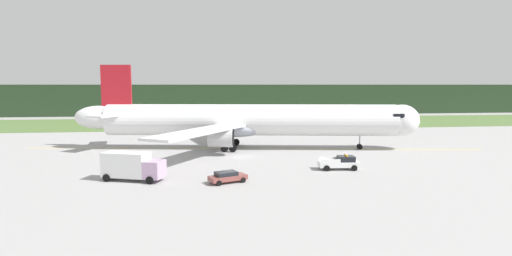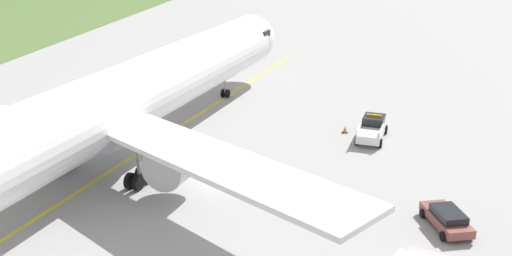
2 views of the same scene
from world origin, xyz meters
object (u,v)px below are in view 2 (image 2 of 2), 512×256
at_px(staff_car, 447,218).
at_px(apron_cone, 345,129).
at_px(ops_pickup_truck, 372,128).
at_px(airliner, 118,104).

distance_m(staff_car, apron_cone, 17.69).
bearing_deg(ops_pickup_truck, apron_cone, 70.73).
xyz_separation_m(airliner, staff_car, (-4.87, -24.04, -4.16)).
relative_size(airliner, apron_cone, 93.12).
height_order(airliner, ops_pickup_truck, airliner).
height_order(airliner, apron_cone, airliner).
bearing_deg(ops_pickup_truck, airliner, 118.56).
bearing_deg(apron_cone, airliner, 124.11).
xyz_separation_m(ops_pickup_truck, apron_cone, (0.85, 2.42, -0.59)).
bearing_deg(staff_car, ops_pickup_truck, 19.58).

